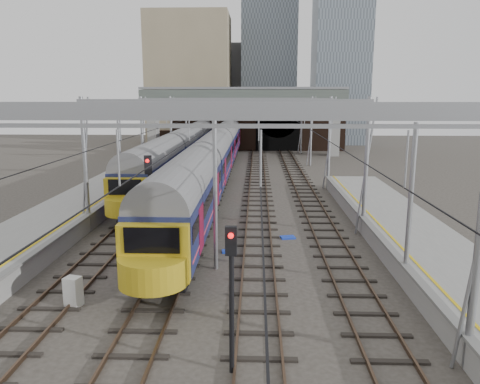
{
  "coord_description": "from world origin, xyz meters",
  "views": [
    {
      "loc": [
        1.88,
        -18.9,
        7.99
      ],
      "look_at": [
        0.91,
        8.4,
        2.4
      ],
      "focal_mm": 35.0,
      "sensor_mm": 36.0,
      "label": 1
    }
  ],
  "objects_px": {
    "train_second": "(184,148)",
    "signal_near_left": "(150,193)",
    "signal_near_centre": "(231,281)",
    "relay_cabinet": "(73,292)",
    "train_main": "(220,149)"
  },
  "relations": [
    {
      "from": "signal_near_centre",
      "to": "relay_cabinet",
      "type": "relative_size",
      "value": 3.84
    },
    {
      "from": "relay_cabinet",
      "to": "signal_near_left",
      "type": "bearing_deg",
      "value": 90.3
    },
    {
      "from": "relay_cabinet",
      "to": "signal_near_centre",
      "type": "bearing_deg",
      "value": -19.05
    },
    {
      "from": "train_main",
      "to": "relay_cabinet",
      "type": "height_order",
      "value": "train_main"
    },
    {
      "from": "train_second",
      "to": "signal_near_centre",
      "type": "xyz_separation_m",
      "value": [
        7.2,
        -38.25,
        0.45
      ]
    },
    {
      "from": "train_main",
      "to": "relay_cabinet",
      "type": "bearing_deg",
      "value": -95.57
    },
    {
      "from": "train_main",
      "to": "train_second",
      "type": "xyz_separation_m",
      "value": [
        -4.0,
        1.43,
        -0.08
      ]
    },
    {
      "from": "train_second",
      "to": "relay_cabinet",
      "type": "relative_size",
      "value": 39.84
    },
    {
      "from": "train_main",
      "to": "signal_near_left",
      "type": "height_order",
      "value": "signal_near_left"
    },
    {
      "from": "train_main",
      "to": "relay_cabinet",
      "type": "distance_m",
      "value": 32.74
    },
    {
      "from": "train_main",
      "to": "signal_near_centre",
      "type": "distance_m",
      "value": 36.96
    },
    {
      "from": "train_second",
      "to": "signal_near_left",
      "type": "relative_size",
      "value": 9.14
    },
    {
      "from": "train_second",
      "to": "relay_cabinet",
      "type": "bearing_deg",
      "value": -88.61
    },
    {
      "from": "train_main",
      "to": "train_second",
      "type": "bearing_deg",
      "value": 160.32
    },
    {
      "from": "signal_near_left",
      "to": "signal_near_centre",
      "type": "xyz_separation_m",
      "value": [
        4.72,
        -10.62,
        -0.33
      ]
    }
  ]
}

